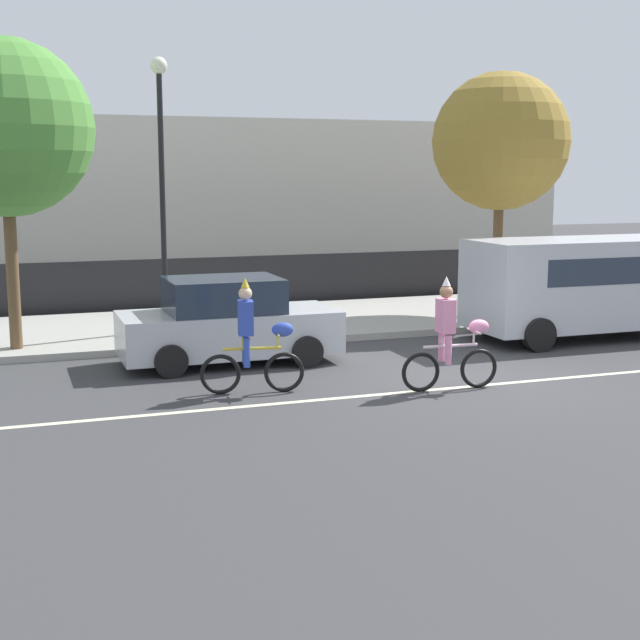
{
  "coord_description": "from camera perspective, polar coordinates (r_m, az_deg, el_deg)",
  "views": [
    {
      "loc": [
        -7.4,
        -13.54,
        3.59
      ],
      "look_at": [
        -2.18,
        1.2,
        1.0
      ],
      "focal_mm": 50.0,
      "sensor_mm": 36.0,
      "label": 1
    }
  ],
  "objects": [
    {
      "name": "ground_plane",
      "position": [
        15.84,
        8.93,
        -3.81
      ],
      "size": [
        80.0,
        80.0,
        0.0
      ],
      "primitive_type": "plane",
      "color": "#38383A"
    },
    {
      "name": "road_centre_line",
      "position": [
        15.42,
        9.82,
        -4.19
      ],
      "size": [
        36.0,
        0.14,
        0.01
      ],
      "primitive_type": "cube",
      "color": "beige",
      "rests_on": "ground"
    },
    {
      "name": "sidewalk_curb",
      "position": [
        21.65,
        0.75,
        0.06
      ],
      "size": [
        60.0,
        5.0,
        0.15
      ],
      "primitive_type": "cube",
      "color": "#9E9B93",
      "rests_on": "ground"
    },
    {
      "name": "fence_line",
      "position": [
        24.28,
        -1.62,
        2.56
      ],
      "size": [
        40.0,
        0.08,
        1.4
      ],
      "primitive_type": "cube",
      "color": "black",
      "rests_on": "ground"
    },
    {
      "name": "building_backdrop",
      "position": [
        31.9,
        -11.19,
        7.53
      ],
      "size": [
        28.0,
        8.0,
        5.3
      ],
      "primitive_type": "cube",
      "color": "beige",
      "rests_on": "ground"
    },
    {
      "name": "parade_cyclist_cobalt",
      "position": [
        14.6,
        -4.31,
        -1.47
      ],
      "size": [
        1.7,
        0.54,
        1.92
      ],
      "color": "black",
      "rests_on": "ground"
    },
    {
      "name": "parade_cyclist_pink",
      "position": [
        14.94,
        8.41,
        -1.3
      ],
      "size": [
        1.72,
        0.5,
        1.92
      ],
      "color": "black",
      "rests_on": "ground"
    },
    {
      "name": "parked_van_silver",
      "position": [
        20.26,
        16.6,
        2.46
      ],
      "size": [
        5.0,
        2.22,
        2.18
      ],
      "color": "silver",
      "rests_on": "ground"
    },
    {
      "name": "parked_car_silver",
      "position": [
        16.96,
        -5.94,
        -0.18
      ],
      "size": [
        4.1,
        1.92,
        1.64
      ],
      "color": "#B7BABF",
      "rests_on": "ground"
    },
    {
      "name": "street_lamp_post",
      "position": [
        19.72,
        -10.12,
        10.41
      ],
      "size": [
        0.36,
        0.36,
        5.86
      ],
      "color": "black",
      "rests_on": "sidewalk_curb"
    },
    {
      "name": "street_tree_near_lamp",
      "position": [
        22.41,
        11.5,
        11.11
      ],
      "size": [
        3.33,
        3.33,
        5.86
      ],
      "color": "brown",
      "rests_on": "sidewalk_curb"
    },
    {
      "name": "street_tree_far_corner",
      "position": [
        18.36,
        -19.55,
        11.48
      ],
      "size": [
        3.41,
        3.41,
        5.99
      ],
      "color": "brown",
      "rests_on": "sidewalk_curb"
    }
  ]
}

